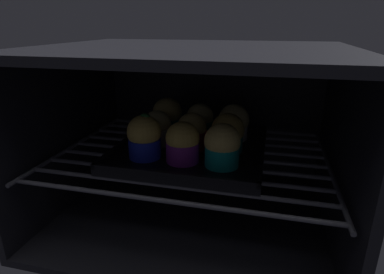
# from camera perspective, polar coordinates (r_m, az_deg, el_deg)

# --- Properties ---
(oven_cavity) EXTENTS (0.59, 0.47, 0.37)m
(oven_cavity) POSITION_cam_1_polar(r_m,az_deg,el_deg) (0.70, 0.85, 0.77)
(oven_cavity) COLOR black
(oven_cavity) RESTS_ON ground
(oven_rack) EXTENTS (0.55, 0.42, 0.01)m
(oven_rack) POSITION_cam_1_polar(r_m,az_deg,el_deg) (0.67, -0.00, -3.14)
(oven_rack) COLOR #51515B
(oven_rack) RESTS_ON oven_cavity
(baking_tray) EXTENTS (0.30, 0.30, 0.02)m
(baking_tray) POSITION_cam_1_polar(r_m,az_deg,el_deg) (0.67, 0.00, -2.27)
(baking_tray) COLOR black
(baking_tray) RESTS_ON oven_rack
(muffin_row0_col0) EXTENTS (0.06, 0.06, 0.09)m
(muffin_row0_col0) POSITION_cam_1_polar(r_m,az_deg,el_deg) (0.61, -8.51, 0.01)
(muffin_row0_col0) COLOR #1928B7
(muffin_row0_col0) RESTS_ON baking_tray
(muffin_row0_col1) EXTENTS (0.06, 0.06, 0.08)m
(muffin_row0_col1) POSITION_cam_1_polar(r_m,az_deg,el_deg) (0.59, -1.64, -1.14)
(muffin_row0_col1) COLOR #7A238C
(muffin_row0_col1) RESTS_ON baking_tray
(muffin_row0_col2) EXTENTS (0.07, 0.07, 0.08)m
(muffin_row0_col2) POSITION_cam_1_polar(r_m,az_deg,el_deg) (0.57, 5.43, -1.66)
(muffin_row0_col2) COLOR #0C8C84
(muffin_row0_col2) RESTS_ON baking_tray
(muffin_row1_col0) EXTENTS (0.06, 0.06, 0.07)m
(muffin_row1_col0) POSITION_cam_1_polar(r_m,az_deg,el_deg) (0.68, -6.28, 1.51)
(muffin_row1_col0) COLOR silver
(muffin_row1_col0) RESTS_ON baking_tray
(muffin_row1_col1) EXTENTS (0.06, 0.06, 0.07)m
(muffin_row1_col1) POSITION_cam_1_polar(r_m,az_deg,el_deg) (0.65, 0.09, 0.92)
(muffin_row1_col1) COLOR red
(muffin_row1_col1) RESTS_ON baking_tray
(muffin_row1_col2) EXTENTS (0.07, 0.07, 0.08)m
(muffin_row1_col2) POSITION_cam_1_polar(r_m,az_deg,el_deg) (0.64, 6.37, 0.60)
(muffin_row1_col2) COLOR #0C8C84
(muffin_row1_col2) RESTS_ON baking_tray
(muffin_row2_col0) EXTENTS (0.07, 0.07, 0.08)m
(muffin_row2_col0) POSITION_cam_1_polar(r_m,az_deg,el_deg) (0.74, -4.42, 3.72)
(muffin_row2_col0) COLOR #0C8C84
(muffin_row2_col0) RESTS_ON baking_tray
(muffin_row2_col1) EXTENTS (0.06, 0.06, 0.08)m
(muffin_row2_col1) POSITION_cam_1_polar(r_m,az_deg,el_deg) (0.72, 1.41, 2.86)
(muffin_row2_col1) COLOR #0C8C84
(muffin_row2_col1) RESTS_ON baking_tray
(muffin_row2_col2) EXTENTS (0.07, 0.07, 0.08)m
(muffin_row2_col2) POSITION_cam_1_polar(r_m,az_deg,el_deg) (0.71, 7.45, 2.51)
(muffin_row2_col2) COLOR silver
(muffin_row2_col2) RESTS_ON baking_tray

